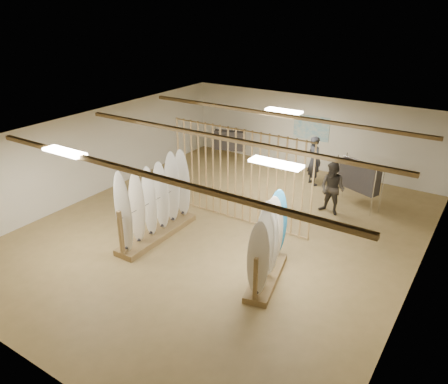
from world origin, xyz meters
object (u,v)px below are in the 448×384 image
Objects in this scene: clothing_rack_b at (359,176)px; rack_left at (156,212)px; rack_right at (267,255)px; shopper_b at (333,185)px; shopper_a at (314,157)px; clothing_rack_a at (229,140)px.

rack_left is at bearing -106.74° from clothing_rack_b.
rack_right reaches higher than clothing_rack_b.
clothing_rack_b is 0.83× the size of shopper_b.
rack_left is 5.27m from shopper_b.
shopper_b is at bearing 163.21° from shopper_a.
rack_right is at bearing -81.65° from shopper_b.
shopper_a is at bearing 134.21° from shopper_b.
clothing_rack_a is 3.76m from shopper_a.
clothing_rack_b is at bearing 71.02° from rack_right.
clothing_rack_a is at bearing 164.45° from shopper_b.
rack_left is 1.30× the size of rack_right.
rack_right reaches higher than clothing_rack_a.
rack_right is at bearing -73.41° from clothing_rack_b.
clothing_rack_a is at bearing 103.73° from rack_left.
clothing_rack_b is 0.78× the size of shopper_a.
clothing_rack_a is (-1.63, 6.23, 0.12)m from rack_left.
rack_left is at bearing 163.97° from rack_right.
shopper_a reaches higher than clothing_rack_a.
clothing_rack_b is at bearing -169.51° from shopper_a.
rack_left reaches higher than clothing_rack_a.
shopper_b is at bearing -42.61° from clothing_rack_a.
clothing_rack_a is at bearing -171.16° from clothing_rack_b.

